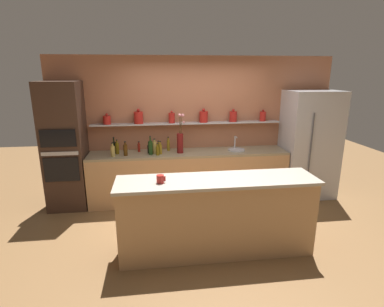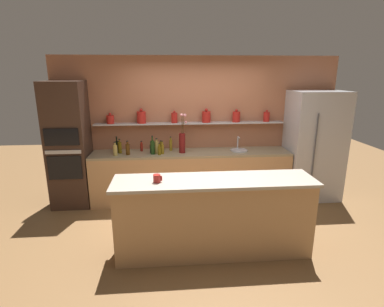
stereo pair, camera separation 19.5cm
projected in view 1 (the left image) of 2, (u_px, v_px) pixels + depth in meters
The scene contains 21 objects.
ground_plane at pixel (209, 232), 4.47m from camera, with size 12.00×12.00×0.00m, color brown.
back_wall_unit at pixel (194, 127), 5.65m from camera, with size 5.20×0.28×2.60m.
back_counter_unit at pixel (189, 176), 5.52m from camera, with size 3.56×0.62×0.92m.
island_counter at pixel (216, 216), 3.87m from camera, with size 2.53×0.61×1.02m.
refrigerator at pixel (309, 144), 5.62m from camera, with size 0.95×0.73×1.99m.
oven_tower at pixel (65, 147), 5.08m from camera, with size 0.65×0.64×2.17m.
flower_vase at pixel (180, 141), 5.28m from camera, with size 0.14×0.17×0.71m.
sink_fixture at pixel (236, 149), 5.51m from camera, with size 0.31×0.31×0.25m.
bottle_sauce_0 at pixel (149, 149), 5.30m from camera, with size 0.05×0.05×0.20m.
bottle_wine_1 at pixel (114, 147), 5.28m from camera, with size 0.07×0.07×0.29m.
bottle_oil_2 at pixel (158, 150), 5.16m from camera, with size 0.06×0.06×0.22m.
bottle_spirit_3 at pixel (125, 150), 5.14m from camera, with size 0.07×0.07×0.25m.
bottle_oil_4 at pixel (160, 149), 5.23m from camera, with size 0.05×0.05×0.23m.
bottle_spirit_5 at pixel (155, 147), 5.26m from camera, with size 0.07×0.07×0.27m.
bottle_sauce_6 at pixel (139, 147), 5.40m from camera, with size 0.05×0.05×0.19m.
bottle_spirit_7 at pixel (113, 151), 5.08m from camera, with size 0.07×0.07×0.24m.
bottle_oil_8 at pixel (159, 148), 5.34m from camera, with size 0.07×0.07×0.21m.
bottle_oil_9 at pixel (168, 145), 5.47m from camera, with size 0.05×0.05×0.26m.
bottle_oil_10 at pixel (117, 148), 5.23m from camera, with size 0.06×0.06×0.26m.
bottle_wine_11 at pixel (150, 148), 5.19m from camera, with size 0.08×0.08×0.33m.
coffee_mug at pixel (160, 179), 3.60m from camera, with size 0.11×0.09×0.10m.
Camera 1 is at (-0.77, -3.94, 2.31)m, focal length 28.00 mm.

